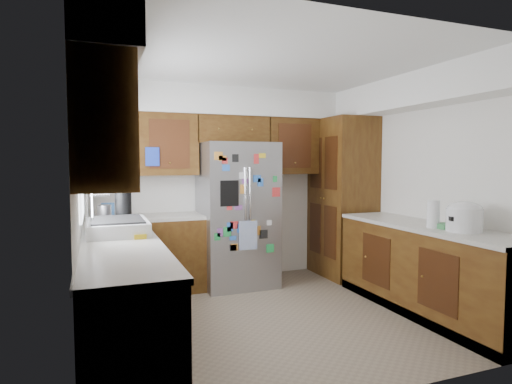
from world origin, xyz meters
TOP-DOWN VIEW (x-y plane):
  - floor at (0.00, 0.00)m, footprint 3.60×3.60m
  - room_shell at (-0.11, 0.36)m, footprint 3.64×3.24m
  - left_counter_run at (-1.36, 0.03)m, footprint 1.36×3.20m
  - right_counter_run at (1.50, -0.47)m, footprint 0.63×2.25m
  - pantry at (1.50, 1.15)m, footprint 0.60×0.90m
  - fridge at (-0.00, 1.20)m, footprint 0.90×0.79m
  - bridge_cabinet at (0.00, 1.43)m, footprint 0.96×0.34m
  - fridge_top_items at (-0.01, 1.44)m, footprint 0.57×0.32m
  - sink_assembly at (-1.50, 0.10)m, footprint 0.52×0.72m
  - left_counter_clutter at (-1.45, 0.80)m, footprint 0.38×0.86m
  - rice_cooker at (1.50, -0.92)m, footprint 0.33×0.32m
  - paper_towel at (1.40, -0.64)m, footprint 0.12×0.12m

SIDE VIEW (x-z plane):
  - floor at x=0.00m, z-range 0.00..0.00m
  - right_counter_run at x=1.50m, z-range -0.04..0.88m
  - left_counter_run at x=-1.36m, z-range -0.03..0.89m
  - fridge at x=0.00m, z-range 0.00..1.80m
  - sink_assembly at x=-1.50m, z-range 0.80..1.17m
  - left_counter_clutter at x=-1.45m, z-range 0.86..1.24m
  - paper_towel at x=1.40m, z-range 0.92..1.19m
  - rice_cooker at x=1.50m, z-range 0.93..1.21m
  - pantry at x=1.50m, z-range 0.00..2.15m
  - room_shell at x=-0.11m, z-range 0.56..3.08m
  - bridge_cabinet at x=0.00m, z-range 1.80..2.15m
  - fridge_top_items at x=-0.01m, z-range 2.13..2.43m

